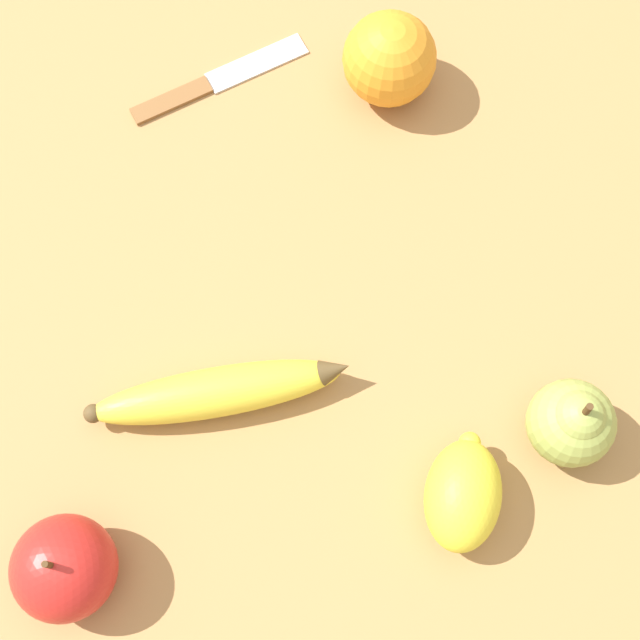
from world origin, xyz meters
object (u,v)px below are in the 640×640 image
banana (219,392)px  pear (572,422)px  orange (389,59)px  lemon (463,495)px  paring_knife (213,81)px  apple (64,568)px

banana → pear: pear is taller
orange → lemon: size_ratio=0.81×
pear → lemon: 0.09m
orange → pear: (-0.04, 0.33, -0.00)m
orange → lemon: bearing=81.3°
orange → pear: size_ratio=0.95×
banana → paring_knife: banana is taller
orange → apple: size_ratio=0.99×
pear → paring_knife: (0.18, -0.37, -0.03)m
banana → orange: size_ratio=2.61×
orange → lemon: orange is taller
apple → paring_knife: (-0.19, -0.37, -0.03)m
banana → paring_knife: bearing=83.3°
pear → lemon: bearing=16.5°
orange → apple: same height
banana → pear: (-0.24, 0.10, 0.02)m
paring_knife → pear: bearing=14.2°
orange → lemon: 0.36m
lemon → paring_knife: 0.41m
lemon → orange: bearing=-98.7°
banana → lemon: (-0.15, 0.12, 0.01)m
paring_knife → orange: bearing=61.5°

